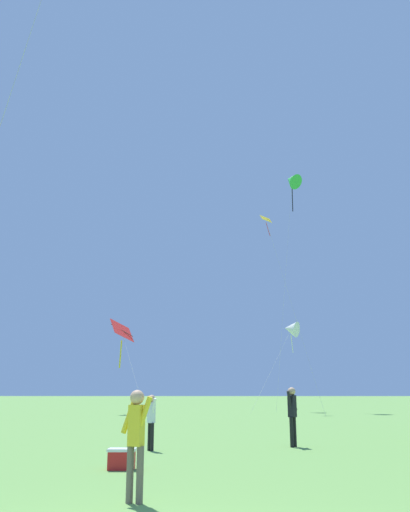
{
  "coord_description": "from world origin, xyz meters",
  "views": [
    {
      "loc": [
        0.94,
        -5.49,
        1.65
      ],
      "look_at": [
        0.35,
        29.16,
        10.34
      ],
      "focal_mm": 37.96,
      "sensor_mm": 36.0,
      "label": 1
    }
  ],
  "objects_px": {
    "kite_red_high": "(122,337)",
    "kite_white_distant": "(291,329)",
    "kite_yellow_diamond": "(269,231)",
    "picnic_cooler": "(122,459)",
    "kite_green_small": "(292,181)",
    "person_near_tree": "(136,434)",
    "person_in_red_shirt": "(151,417)",
    "person_foreground_watcher": "(292,411)"
  },
  "relations": [
    {
      "from": "kite_red_high",
      "to": "kite_white_distant",
      "type": "bearing_deg",
      "value": 18.66
    },
    {
      "from": "kite_red_high",
      "to": "kite_yellow_diamond",
      "type": "distance_m",
      "value": 15.65
    },
    {
      "from": "kite_white_distant",
      "to": "picnic_cooler",
      "type": "height_order",
      "value": "kite_white_distant"
    },
    {
      "from": "kite_red_high",
      "to": "kite_white_distant",
      "type": "xyz_separation_m",
      "value": [
        14.03,
        4.74,
        1.17
      ]
    },
    {
      "from": "kite_green_small",
      "to": "person_near_tree",
      "type": "distance_m",
      "value": 47.47
    },
    {
      "from": "kite_red_high",
      "to": "person_in_red_shirt",
      "type": "relative_size",
      "value": 4.69
    },
    {
      "from": "kite_red_high",
      "to": "kite_green_small",
      "type": "distance_m",
      "value": 23.41
    },
    {
      "from": "person_near_tree",
      "to": "picnic_cooler",
      "type": "bearing_deg",
      "value": 102.48
    },
    {
      "from": "person_near_tree",
      "to": "kite_white_distant",
      "type": "bearing_deg",
      "value": 78.43
    },
    {
      "from": "kite_white_distant",
      "to": "person_foreground_watcher",
      "type": "height_order",
      "value": "kite_white_distant"
    },
    {
      "from": "kite_green_small",
      "to": "person_in_red_shirt",
      "type": "relative_size",
      "value": 14.81
    },
    {
      "from": "kite_green_small",
      "to": "kite_yellow_diamond",
      "type": "bearing_deg",
      "value": -120.34
    },
    {
      "from": "kite_yellow_diamond",
      "to": "person_in_red_shirt",
      "type": "relative_size",
      "value": 10.89
    },
    {
      "from": "kite_white_distant",
      "to": "person_near_tree",
      "type": "xyz_separation_m",
      "value": [
        -7.94,
        -38.78,
        -5.97
      ]
    },
    {
      "from": "kite_white_distant",
      "to": "person_near_tree",
      "type": "bearing_deg",
      "value": -101.57
    },
    {
      "from": "kite_green_small",
      "to": "picnic_cooler",
      "type": "distance_m",
      "value": 44.86
    },
    {
      "from": "picnic_cooler",
      "to": "kite_white_distant",
      "type": "bearing_deg",
      "value": 76.02
    },
    {
      "from": "kite_yellow_diamond",
      "to": "picnic_cooler",
      "type": "distance_m",
      "value": 36.93
    },
    {
      "from": "person_in_red_shirt",
      "to": "kite_green_small",
      "type": "bearing_deg",
      "value": 74.25
    },
    {
      "from": "kite_white_distant",
      "to": "person_in_red_shirt",
      "type": "height_order",
      "value": "kite_white_distant"
    },
    {
      "from": "person_in_red_shirt",
      "to": "person_near_tree",
      "type": "bearing_deg",
      "value": -85.32
    },
    {
      "from": "kite_white_distant",
      "to": "person_foreground_watcher",
      "type": "distance_m",
      "value": 31.03
    },
    {
      "from": "kite_yellow_diamond",
      "to": "person_in_red_shirt",
      "type": "distance_m",
      "value": 33.18
    },
    {
      "from": "person_near_tree",
      "to": "person_foreground_watcher",
      "type": "bearing_deg",
      "value": 67.11
    },
    {
      "from": "kite_white_distant",
      "to": "person_foreground_watcher",
      "type": "xyz_separation_m",
      "value": [
        -4.3,
        -30.15,
        -5.9
      ]
    },
    {
      "from": "kite_white_distant",
      "to": "picnic_cooler",
      "type": "xyz_separation_m",
      "value": [
        -8.75,
        -35.14,
        -6.75
      ]
    },
    {
      "from": "person_foreground_watcher",
      "to": "kite_white_distant",
      "type": "bearing_deg",
      "value": 81.88
    },
    {
      "from": "kite_red_high",
      "to": "person_foreground_watcher",
      "type": "distance_m",
      "value": 27.62
    },
    {
      "from": "picnic_cooler",
      "to": "person_near_tree",
      "type": "bearing_deg",
      "value": -77.52
    },
    {
      "from": "kite_red_high",
      "to": "person_near_tree",
      "type": "bearing_deg",
      "value": -79.86
    },
    {
      "from": "kite_red_high",
      "to": "person_near_tree",
      "type": "xyz_separation_m",
      "value": [
        6.09,
        -34.04,
        -4.79
      ]
    },
    {
      "from": "person_in_red_shirt",
      "to": "picnic_cooler",
      "type": "xyz_separation_m",
      "value": [
        -0.19,
        -3.85,
        -0.71
      ]
    },
    {
      "from": "person_foreground_watcher",
      "to": "person_near_tree",
      "type": "bearing_deg",
      "value": -112.89
    },
    {
      "from": "kite_green_small",
      "to": "person_in_red_shirt",
      "type": "height_order",
      "value": "kite_green_small"
    },
    {
      "from": "person_in_red_shirt",
      "to": "kite_yellow_diamond",
      "type": "bearing_deg",
      "value": 77.02
    },
    {
      "from": "kite_yellow_diamond",
      "to": "kite_white_distant",
      "type": "xyz_separation_m",
      "value": [
        1.83,
        2.13,
        -8.29
      ]
    },
    {
      "from": "kite_red_high",
      "to": "person_in_red_shirt",
      "type": "xyz_separation_m",
      "value": [
        5.47,
        -26.56,
        -4.87
      ]
    },
    {
      "from": "kite_green_small",
      "to": "person_in_red_shirt",
      "type": "bearing_deg",
      "value": -105.75
    },
    {
      "from": "kite_yellow_diamond",
      "to": "kite_white_distant",
      "type": "height_order",
      "value": "kite_yellow_diamond"
    },
    {
      "from": "kite_white_distant",
      "to": "kite_red_high",
      "type": "bearing_deg",
      "value": -161.34
    },
    {
      "from": "picnic_cooler",
      "to": "person_in_red_shirt",
      "type": "bearing_deg",
      "value": 87.15
    },
    {
      "from": "kite_yellow_diamond",
      "to": "picnic_cooler",
      "type": "xyz_separation_m",
      "value": [
        -6.91,
        -33.01,
        -15.04
      ]
    }
  ]
}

